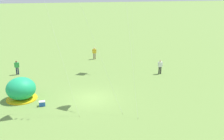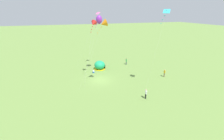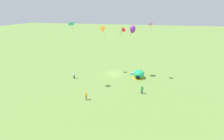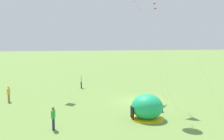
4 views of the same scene
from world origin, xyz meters
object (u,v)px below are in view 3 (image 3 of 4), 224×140
at_px(kite_cyan, 72,26).
at_px(kite_orange, 103,29).
at_px(popup_tent, 139,74).
at_px(kite_red, 123,31).
at_px(person_center_field, 74,75).
at_px(kite_pink, 151,26).
at_px(person_watching_sky, 142,89).
at_px(person_far_back, 86,96).
at_px(cooler_box, 132,73).
at_px(kite_purple, 133,29).

xyz_separation_m(kite_cyan, kite_orange, (-3.45, -9.25, -1.51)).
distance_m(popup_tent, kite_red, 11.43).
height_order(kite_cyan, kite_orange, kite_cyan).
relative_size(person_center_field, kite_pink, 0.13).
bearing_deg(person_watching_sky, kite_orange, -40.31).
bearing_deg(person_watching_sky, kite_cyan, 1.50).
relative_size(person_watching_sky, kite_orange, 0.14).
height_order(person_far_back, person_watching_sky, same).
xyz_separation_m(cooler_box, kite_cyan, (10.89, 9.95, 12.83)).
distance_m(person_far_back, kite_red, 18.19).
bearing_deg(kite_purple, kite_cyan, 37.76).
bearing_deg(popup_tent, kite_pink, 175.41).
relative_size(person_watching_sky, person_center_field, 1.00).
xyz_separation_m(cooler_box, kite_orange, (7.44, 0.70, 11.33)).
relative_size(kite_orange, kite_red, 1.03).
relative_size(cooler_box, kite_red, 0.04).
bearing_deg(person_far_back, kite_orange, -88.51).
xyz_separation_m(cooler_box, kite_pink, (-3.73, 2.12, 12.36)).
relative_size(cooler_box, kite_cyan, 0.04).
bearing_deg(popup_tent, person_watching_sky, 98.64).
height_order(person_center_field, kite_pink, kite_pink).
distance_m(popup_tent, person_center_field, 16.04).
bearing_deg(kite_red, popup_tent, 156.34).
distance_m(cooler_box, person_center_field, 14.92).
height_order(kite_orange, kite_pink, kite_pink).
height_order(kite_purple, kite_pink, kite_pink).
xyz_separation_m(kite_purple, kite_pink, (-3.92, 0.45, 0.76)).
xyz_separation_m(kite_cyan, kite_pink, (-14.62, -7.84, -0.47)).
xyz_separation_m(person_watching_sky, person_center_field, (16.70, -3.65, 0.00)).
bearing_deg(popup_tent, kite_cyan, 32.03).
height_order(popup_tent, person_watching_sky, popup_tent).
height_order(kite_cyan, kite_red, kite_cyan).
height_order(person_far_back, kite_orange, kite_orange).
distance_m(kite_cyan, kite_orange, 9.99).
bearing_deg(person_center_field, kite_purple, -162.42).
xyz_separation_m(person_far_back, person_center_field, (6.58, -8.38, 0.00)).
xyz_separation_m(kite_purple, kite_orange, (7.25, -0.97, -0.28)).
bearing_deg(cooler_box, popup_tent, 133.62).
relative_size(kite_purple, kite_pink, 0.95).
xyz_separation_m(popup_tent, kite_red, (4.65, -2.04, 10.24)).
bearing_deg(person_center_field, popup_tent, -165.67).
height_order(person_center_field, kite_orange, kite_orange).
xyz_separation_m(person_watching_sky, kite_pink, (-0.70, -7.47, 11.62)).
distance_m(popup_tent, kite_pink, 11.74).
bearing_deg(kite_pink, kite_cyan, 28.19).
bearing_deg(kite_pink, kite_orange, -7.22).
xyz_separation_m(person_watching_sky, kite_cyan, (13.92, 0.37, 12.09)).
bearing_deg(person_watching_sky, person_center_field, -12.33).
relative_size(kite_orange, kite_pink, 0.92).
distance_m(kite_purple, kite_cyan, 13.59).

